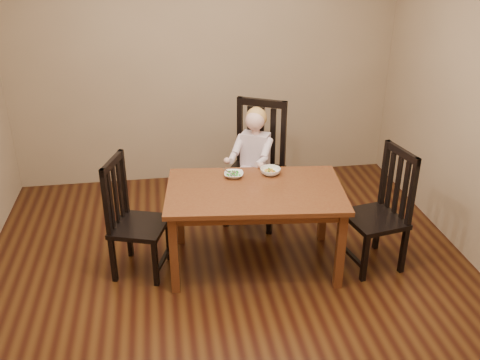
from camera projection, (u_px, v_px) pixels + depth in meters
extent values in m
cube|color=#43240E|center=(233.00, 281.00, 4.23)|extent=(4.00, 4.00, 0.01)
cube|color=#937A5D|center=(204.00, 55.00, 5.43)|extent=(4.00, 0.01, 2.70)
cube|color=#937A5D|center=(311.00, 306.00, 1.86)|extent=(4.00, 0.01, 2.70)
cube|color=#502412|center=(255.00, 191.00, 4.17)|extent=(1.46, 0.97, 0.04)
cube|color=#502412|center=(255.00, 197.00, 4.19)|extent=(1.34, 0.85, 0.07)
cube|color=#502412|center=(174.00, 255.00, 3.98)|extent=(0.07, 0.07, 0.65)
cube|color=#502412|center=(340.00, 251.00, 4.03)|extent=(0.07, 0.07, 0.65)
cube|color=#502412|center=(179.00, 210.00, 4.60)|extent=(0.07, 0.07, 0.65)
cube|color=#502412|center=(323.00, 207.00, 4.66)|extent=(0.07, 0.07, 0.65)
cube|color=black|center=(254.00, 174.00, 4.91)|extent=(0.65, 0.64, 0.04)
cube|color=black|center=(281.00, 192.00, 5.12)|extent=(0.06, 0.06, 0.45)
cube|color=black|center=(240.00, 186.00, 5.25)|extent=(0.06, 0.06, 0.45)
cube|color=black|center=(270.00, 211.00, 4.78)|extent=(0.06, 0.06, 0.45)
cube|color=black|center=(226.00, 204.00, 4.91)|extent=(0.06, 0.06, 0.45)
cube|color=black|center=(283.00, 135.00, 4.87)|extent=(0.06, 0.06, 0.63)
cube|color=black|center=(240.00, 130.00, 4.99)|extent=(0.06, 0.06, 0.63)
cube|color=black|center=(262.00, 103.00, 4.81)|extent=(0.43, 0.25, 0.07)
cube|color=black|center=(273.00, 137.00, 4.91)|extent=(0.05, 0.04, 0.54)
cube|color=black|center=(261.00, 136.00, 4.95)|extent=(0.05, 0.04, 0.54)
cube|color=black|center=(250.00, 134.00, 4.98)|extent=(0.05, 0.04, 0.54)
cube|color=black|center=(140.00, 226.00, 4.19)|extent=(0.51, 0.52, 0.04)
cube|color=black|center=(129.00, 236.00, 4.47)|extent=(0.05, 0.05, 0.39)
cube|color=black|center=(113.00, 260.00, 4.15)|extent=(0.05, 0.05, 0.39)
cube|color=black|center=(169.00, 239.00, 4.42)|extent=(0.05, 0.05, 0.39)
cube|color=black|center=(155.00, 264.00, 4.10)|extent=(0.05, 0.05, 0.39)
cube|color=black|center=(124.00, 182.00, 4.25)|extent=(0.05, 0.05, 0.54)
cube|color=black|center=(106.00, 203.00, 3.93)|extent=(0.05, 0.05, 0.54)
cube|color=black|center=(112.00, 163.00, 3.99)|extent=(0.16, 0.39, 0.06)
cube|color=black|center=(120.00, 190.00, 4.19)|extent=(0.03, 0.05, 0.47)
cube|color=black|center=(116.00, 195.00, 4.10)|extent=(0.03, 0.05, 0.47)
cube|color=black|center=(111.00, 201.00, 4.02)|extent=(0.03, 0.05, 0.47)
cube|color=black|center=(374.00, 219.00, 4.27)|extent=(0.49, 0.50, 0.04)
cube|color=black|center=(403.00, 250.00, 4.26)|extent=(0.05, 0.05, 0.40)
cube|color=black|center=(377.00, 228.00, 4.57)|extent=(0.05, 0.05, 0.40)
cube|color=black|center=(365.00, 259.00, 4.15)|extent=(0.05, 0.05, 0.40)
cube|color=black|center=(341.00, 235.00, 4.47)|extent=(0.05, 0.05, 0.40)
cube|color=black|center=(412.00, 192.00, 4.03)|extent=(0.05, 0.05, 0.56)
cube|color=black|center=(384.00, 173.00, 4.35)|extent=(0.05, 0.05, 0.56)
cube|color=black|center=(402.00, 153.00, 4.08)|extent=(0.11, 0.41, 0.06)
cube|color=black|center=(405.00, 191.00, 4.12)|extent=(0.03, 0.05, 0.48)
cube|color=black|center=(397.00, 185.00, 4.20)|extent=(0.03, 0.05, 0.48)
cube|color=black|center=(390.00, 180.00, 4.29)|extent=(0.03, 0.05, 0.48)
imported|color=white|center=(234.00, 175.00, 4.35)|extent=(0.18, 0.18, 0.04)
imported|color=white|center=(270.00, 171.00, 4.39)|extent=(0.20, 0.20, 0.05)
cube|color=silver|center=(229.00, 172.00, 4.32)|extent=(0.10, 0.09, 0.05)
cube|color=silver|center=(229.00, 174.00, 4.32)|extent=(0.04, 0.04, 0.01)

